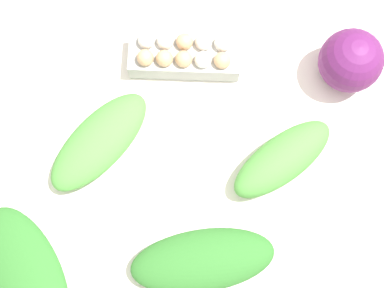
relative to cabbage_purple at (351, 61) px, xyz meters
The scene contains 8 objects.
ground_plane 0.93m from the cabbage_purple, 33.56° to the right, with size 8.00×8.00×0.00m, color #C6B289.
dining_table 0.48m from the cabbage_purple, 33.56° to the right, with size 1.40×0.85×0.73m.
cabbage_purple is the anchor object (origin of this frame).
egg_carton 0.42m from the cabbage_purple, 64.66° to the right, with size 0.23×0.30×0.09m.
greens_bunch_chard 0.62m from the cabbage_purple, ahead, with size 0.35×0.15×0.07m, color #2D6B28.
greens_bunch_dandelion 0.95m from the cabbage_purple, 26.91° to the right, with size 0.35×0.17×0.06m, color #2D6B28.
greens_bunch_kale 0.66m from the cabbage_purple, 42.68° to the right, with size 0.32×0.13×0.08m, color #4C933D.
greens_bunch_scallion 0.30m from the cabbage_purple, ahead, with size 0.29×0.11×0.09m, color #4C933D.
Camera 1 is at (0.29, 0.17, 2.06)m, focal length 50.00 mm.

